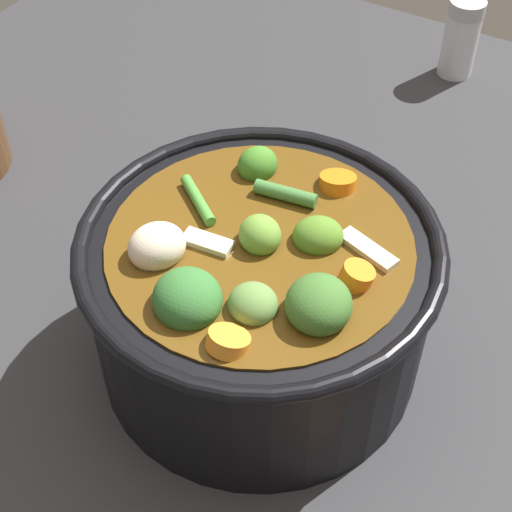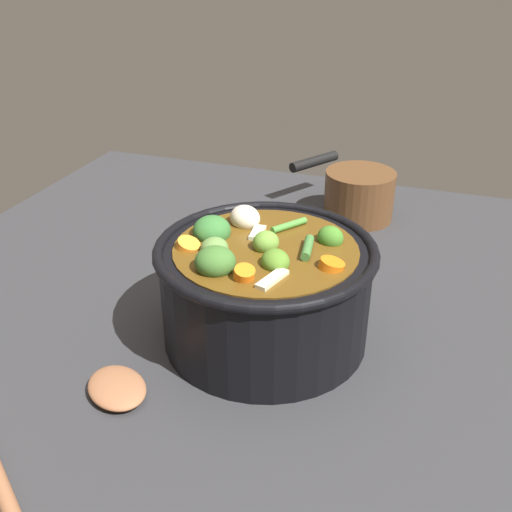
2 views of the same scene
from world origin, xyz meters
TOP-DOWN VIEW (x-y plane):
  - ground_plane at (0.00, 0.00)m, footprint 1.10×1.10m
  - cooking_pot at (0.00, -0.00)m, footprint 0.25×0.25m
  - wooden_spoon at (0.19, -0.15)m, footprint 0.23×0.23m
  - small_saucepan at (-0.38, 0.04)m, footprint 0.17×0.19m

SIDE VIEW (x-z plane):
  - ground_plane at x=0.00m, z-range 0.00..0.00m
  - wooden_spoon at x=0.19m, z-range 0.00..0.02m
  - small_saucepan at x=-0.38m, z-range 0.00..0.08m
  - cooking_pot at x=0.00m, z-range -0.01..0.14m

